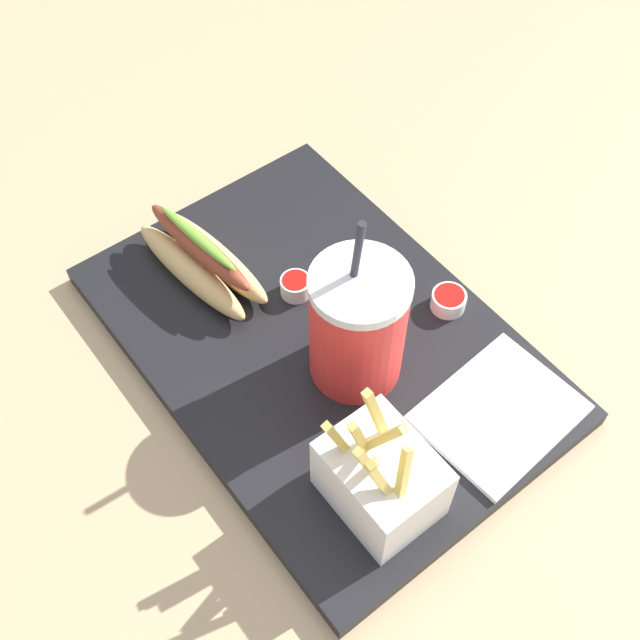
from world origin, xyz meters
name	(u,v)px	position (x,y,z in m)	size (l,w,h in m)	color
ground_plane	(320,354)	(0.00, 0.00, -0.01)	(2.40, 2.40, 0.02)	tan
food_tray	(320,343)	(0.00, 0.00, 0.01)	(0.47, 0.32, 0.02)	black
soda_cup	(358,326)	(-0.05, -0.01, 0.09)	(0.09, 0.09, 0.20)	red
fries_basket	(380,478)	(-0.16, 0.06, 0.06)	(0.10, 0.08, 0.15)	white
hot_dog_1	(201,259)	(0.14, 0.05, 0.04)	(0.17, 0.08, 0.06)	tan
ketchup_cup_1	(449,300)	(-0.05, -0.13, 0.03)	(0.04, 0.04, 0.02)	white
ketchup_cup_2	(296,286)	(0.06, -0.01, 0.03)	(0.03, 0.03, 0.02)	white
napkin_stack	(499,413)	(-0.17, -0.08, 0.02)	(0.11, 0.14, 0.01)	white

